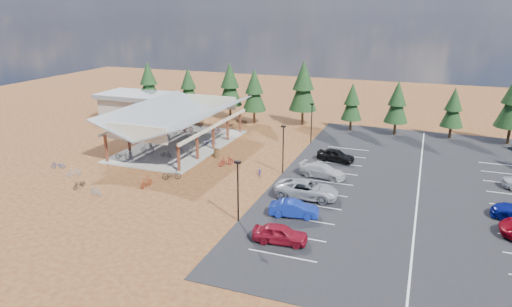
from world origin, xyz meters
name	(u,v)px	position (x,y,z in m)	size (l,w,h in m)	color
ground	(231,173)	(0.00, 0.00, 0.00)	(140.00, 140.00, 0.00)	#582317
asphalt_lot	(419,187)	(18.50, 3.00, 0.02)	(27.00, 44.00, 0.04)	black
concrete_pad	(181,145)	(-10.00, 7.00, 0.05)	(10.60, 18.60, 0.10)	gray
bike_pavilion	(179,116)	(-10.00, 7.00, 3.82)	(11.65, 19.40, 4.97)	#5A2619
outbuilding	(136,105)	(-24.00, 18.00, 2.03)	(11.00, 7.00, 3.90)	#ADA593
lamp_post_0	(238,187)	(5.00, -10.00, 2.98)	(0.50, 0.25, 5.14)	black
lamp_post_1	(283,146)	(5.00, 2.00, 2.98)	(0.50, 0.25, 5.14)	black
lamp_post_2	(312,120)	(5.00, 14.00, 2.98)	(0.50, 0.25, 5.14)	black
trash_bin_0	(217,153)	(-3.86, 4.65, 0.45)	(0.60, 0.60, 0.90)	#4D351B
trash_bin_1	(216,154)	(-3.77, 4.35, 0.45)	(0.60, 0.60, 0.90)	#4D351B
pine_0	(148,82)	(-24.18, 21.97, 5.09)	(3.58, 3.58, 8.33)	#382314
pine_1	(188,86)	(-17.43, 22.96, 4.60)	(3.23, 3.23, 7.54)	#382314
pine_2	(230,85)	(-10.13, 22.82, 5.29)	(3.72, 3.72, 8.66)	#382314
pine_3	(254,90)	(-5.46, 21.08, 4.95)	(3.48, 3.48, 8.11)	#382314
pine_4	(303,86)	(1.53, 22.60, 5.76)	(4.04, 4.04, 9.42)	#382314
pine_5	(352,102)	(8.72, 21.86, 4.10)	(2.88, 2.88, 6.72)	#382314
pine_6	(397,102)	(14.70, 21.73, 4.50)	(3.17, 3.17, 7.38)	#382314
pine_7	(453,108)	(21.70, 22.42, 4.15)	(2.92, 2.92, 6.81)	#382314
bike_0	(122,155)	(-13.32, -0.33, 0.56)	(0.61, 1.74, 0.92)	black
bike_1	(147,148)	(-12.14, 2.88, 0.59)	(0.46, 1.64, 0.98)	gray
bike_2	(171,132)	(-13.55, 10.69, 0.55)	(0.59, 1.71, 0.90)	navy
bike_3	(187,128)	(-12.38, 13.11, 0.61)	(0.48, 1.69, 1.01)	maroon
bike_4	(166,154)	(-9.15, 2.09, 0.51)	(0.54, 1.55, 0.81)	black
bike_5	(188,148)	(-7.76, 4.74, 0.63)	(0.50, 1.76, 1.06)	#94979C
bike_6	(209,141)	(-6.62, 8.32, 0.55)	(0.60, 1.72, 0.90)	navy
bike_7	(215,129)	(-8.47, 13.91, 0.61)	(0.48, 1.71, 1.03)	maroon
bike_8	(79,184)	(-12.04, -8.86, 0.40)	(0.53, 1.51, 0.79)	black
bike_9	(74,172)	(-14.77, -6.49, 0.45)	(0.42, 1.50, 0.90)	gray
bike_10	(58,165)	(-18.08, -5.18, 0.41)	(0.54, 1.55, 0.81)	navy
bike_11	(146,182)	(-6.10, -6.41, 0.52)	(0.49, 1.73, 1.04)	maroon
bike_12	(172,175)	(-4.95, -3.70, 0.50)	(0.66, 1.89, 0.99)	black
bike_13	(96,191)	(-9.28, -9.82, 0.46)	(0.43, 1.54, 0.92)	#9B9FA4
bike_14	(260,172)	(3.00, 0.51, 0.40)	(0.53, 1.52, 0.80)	#121390
bike_15	(226,161)	(-1.50, 2.04, 0.55)	(0.52, 1.83, 1.10)	maroon
car_0	(280,234)	(9.28, -12.22, 0.74)	(1.65, 4.09, 1.39)	maroon
car_1	(294,209)	(9.00, -7.64, 0.71)	(1.42, 4.07, 1.34)	navy
car_2	(307,189)	(8.97, -3.44, 0.84)	(2.66, 5.77, 1.60)	#999A9F
car_3	(323,171)	(9.18, 2.21, 0.73)	(1.92, 4.73, 1.37)	#B4B4B4
car_4	(336,155)	(9.45, 7.64, 0.75)	(1.68, 4.18, 1.42)	black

